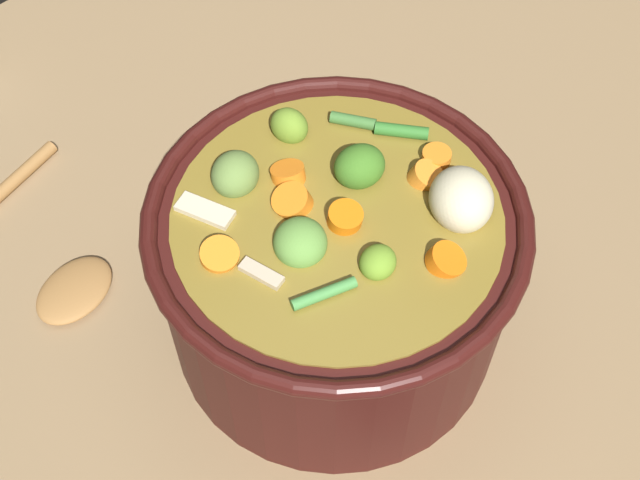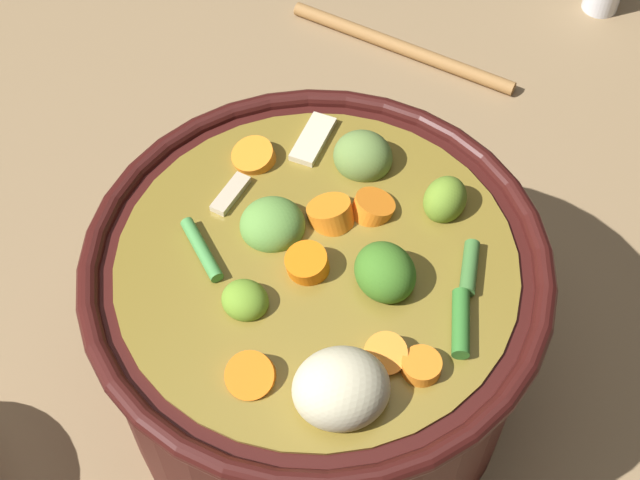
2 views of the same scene
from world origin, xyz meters
TOP-DOWN VIEW (x-y plane):
  - ground_plane at (0.00, 0.00)m, footprint 1.10×1.10m
  - cooking_pot at (0.00, 0.00)m, footprint 0.28×0.28m
  - wooden_spoon at (-0.22, -0.15)m, footprint 0.19×0.22m

SIDE VIEW (x-z plane):
  - ground_plane at x=0.00m, z-range 0.00..0.00m
  - wooden_spoon at x=-0.22m, z-range 0.00..0.01m
  - cooking_pot at x=0.00m, z-range -0.01..0.17m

